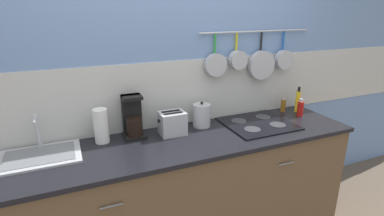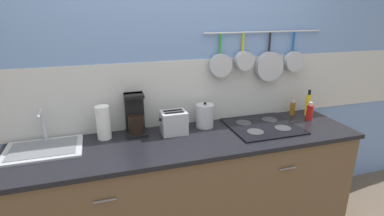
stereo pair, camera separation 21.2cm
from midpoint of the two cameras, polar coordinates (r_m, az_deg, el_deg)
name	(u,v)px [view 1 (the left image)]	position (r m, az deg, el deg)	size (l,w,h in m)	color
wall_back	(174,81)	(2.51, -5.87, 5.14)	(7.20, 0.16, 2.60)	#7293C6
cabinet_base	(191,192)	(2.53, -2.68, -15.70)	(2.65, 0.64, 0.87)	brown
countertop	(191,141)	(2.30, -2.85, -6.39)	(2.69, 0.66, 0.03)	black
sink_basin	(40,154)	(2.32, -29.43, -7.75)	(0.52, 0.37, 0.26)	#B7BABF
paper_towel_roll	(101,126)	(2.33, -19.46, -3.28)	(0.11, 0.11, 0.26)	white
coffee_maker	(133,120)	(2.37, -13.69, -2.22)	(0.16, 0.17, 0.33)	black
toaster	(172,123)	(2.37, -6.34, -2.94)	(0.22, 0.16, 0.19)	#B7BABF
kettle	(202,115)	(2.50, -0.56, -1.43)	(0.15, 0.15, 0.22)	#B7BABF
cooktop	(258,123)	(2.62, 10.20, -2.95)	(0.56, 0.52, 0.01)	black
bottle_dish_soap	(283,105)	(2.97, 15.07, 0.49)	(0.05, 0.05, 0.15)	#8C5919
bottle_olive_oil	(300,108)	(2.89, 18.00, -0.10)	(0.06, 0.06, 0.17)	red
bottle_vinegar	(298,101)	(3.00, 17.62, 1.29)	(0.04, 0.04, 0.24)	yellow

